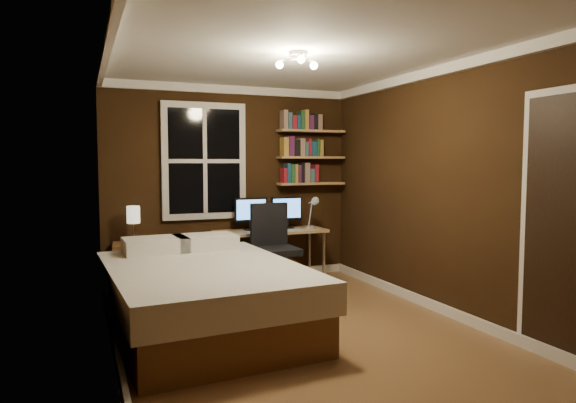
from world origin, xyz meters
name	(u,v)px	position (x,y,z in m)	size (l,w,h in m)	color
floor	(294,328)	(0.00, 0.00, 0.00)	(4.20, 4.20, 0.00)	#8F6139
wall_back	(231,184)	(0.00, 2.10, 1.25)	(3.20, 0.04, 2.50)	black
wall_left	(108,198)	(-1.60, 0.00, 1.25)	(0.04, 4.20, 2.50)	black
wall_right	(437,190)	(1.60, 0.00, 1.25)	(0.04, 4.20, 2.50)	black
ceiling	(294,54)	(0.00, 0.00, 2.50)	(3.20, 4.20, 0.02)	white
window	(204,161)	(-0.35, 2.06, 1.55)	(1.06, 0.06, 1.46)	white
door	(569,230)	(1.59, -1.55, 1.02)	(0.03, 0.82, 2.05)	black
ceiling_fixture	(298,63)	(0.00, -0.10, 2.40)	(0.44, 0.44, 0.18)	beige
bookshelf_lower	(311,184)	(1.08, 1.98, 1.25)	(0.92, 0.22, 0.03)	tan
books_row_lower	(311,174)	(1.08, 1.98, 1.38)	(0.54, 0.16, 0.23)	maroon
bookshelf_middle	(311,157)	(1.08, 1.98, 1.60)	(0.92, 0.22, 0.03)	tan
books_row_middle	(311,148)	(1.08, 1.98, 1.73)	(0.54, 0.16, 0.23)	navy
bookshelf_upper	(311,131)	(1.08, 1.98, 1.95)	(0.92, 0.22, 0.03)	tan
books_row_upper	(311,121)	(1.08, 1.98, 2.08)	(0.54, 0.16, 0.23)	#25562C
bed	(203,295)	(-0.79, 0.24, 0.33)	(1.75, 2.34, 0.76)	brown
nightstand	(135,269)	(-1.24, 1.85, 0.30)	(0.48, 0.48, 0.60)	brown
bedside_lamp	(134,225)	(-1.24, 1.85, 0.81)	(0.15, 0.15, 0.43)	beige
radiator	(210,262)	(-0.30, 2.00, 0.27)	(0.36, 0.13, 0.55)	silver
desk	(271,235)	(0.44, 1.81, 0.61)	(1.42, 0.53, 0.67)	tan
monitor_left	(251,214)	(0.20, 1.89, 0.88)	(0.43, 0.12, 0.41)	black
monitor_right	(287,213)	(0.69, 1.89, 0.88)	(0.43, 0.12, 0.41)	black
desk_lamp	(313,212)	(0.98, 1.69, 0.89)	(0.14, 0.32, 0.44)	silver
office_chair	(274,260)	(0.25, 1.19, 0.41)	(0.58, 0.58, 1.06)	black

